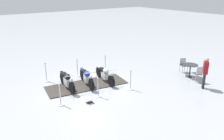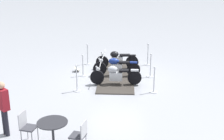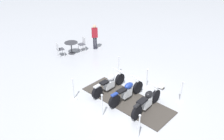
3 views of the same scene
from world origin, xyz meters
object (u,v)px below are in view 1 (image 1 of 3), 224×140
at_px(stanchion_right_mid, 98,90).
at_px(cafe_chair_across_table, 183,64).
at_px(motorcycle_black, 67,81).
at_px(motorcycle_navy, 87,77).
at_px(bystander_person, 205,70).
at_px(stanchion_left_rear, 105,66).
at_px(cafe_table, 190,67).
at_px(cafe_chair_near_table, 198,73).
at_px(stanchion_left_front, 46,75).
at_px(stanchion_right_rear, 131,83).
at_px(info_placard, 89,101).
at_px(stanchion_left_mid, 77,71).
at_px(motorcycle_chrome, 105,75).
at_px(stanchion_right_front, 60,98).

relative_size(stanchion_right_mid, cafe_chair_across_table, 1.14).
height_order(motorcycle_black, motorcycle_navy, motorcycle_black).
xyz_separation_m(cafe_chair_across_table, bystander_person, (1.17, 2.21, 0.49)).
relative_size(stanchion_left_rear, cafe_table, 1.28).
relative_size(motorcycle_navy, cafe_chair_near_table, 2.29).
bearing_deg(stanchion_left_front, stanchion_right_rear, 130.67).
height_order(motorcycle_navy, cafe_chair_near_table, motorcycle_navy).
bearing_deg(bystander_person, info_placard, 29.52).
bearing_deg(stanchion_left_front, info_placard, 100.24).
relative_size(stanchion_left_mid, stanchion_left_rear, 1.03).
bearing_deg(cafe_chair_across_table, motorcycle_navy, -82.36).
distance_m(motorcycle_chrome, stanchion_right_rear, 1.72).
distance_m(motorcycle_navy, stanchion_right_front, 2.43).
bearing_deg(motorcycle_black, motorcycle_navy, 86.78).
distance_m(cafe_table, cafe_chair_across_table, 0.82).
xyz_separation_m(motorcycle_chrome, stanchion_left_front, (2.68, -2.07, -0.08)).
height_order(motorcycle_black, stanchion_right_mid, stanchion_right_mid).
distance_m(stanchion_right_rear, stanchion_left_front, 4.89).
relative_size(stanchion_left_front, info_placard, 3.30).
distance_m(stanchion_left_rear, cafe_chair_across_table, 4.99).
bearing_deg(bystander_person, motorcycle_navy, 10.85).
bearing_deg(motorcycle_black, stanchion_right_rear, 59.52).
xyz_separation_m(stanchion_right_rear, bystander_person, (-3.27, 2.17, 0.65)).
height_order(cafe_table, cafe_chair_near_table, cafe_chair_near_table).
height_order(motorcycle_navy, stanchion_right_rear, stanchion_right_rear).
bearing_deg(stanchion_right_mid, info_placard, 23.18).
bearing_deg(motorcycle_chrome, stanchion_left_mid, -146.28).
xyz_separation_m(stanchion_left_front, stanchion_left_rear, (-3.70, 0.61, -0.03)).
height_order(motorcycle_navy, stanchion_left_front, stanchion_left_front).
bearing_deg(stanchion_left_rear, bystander_person, 117.68).
relative_size(motorcycle_navy, info_placard, 6.23).
relative_size(stanchion_right_front, cafe_chair_across_table, 1.20).
distance_m(motorcycle_navy, stanchion_left_front, 2.46).
xyz_separation_m(motorcycle_black, stanchion_left_front, (0.50, -1.70, -0.12)).
bearing_deg(cafe_table, stanchion_left_mid, -37.09).
height_order(motorcycle_navy, bystander_person, bystander_person).
bearing_deg(info_placard, stanchion_left_mid, -99.89).
bearing_deg(cafe_table, motorcycle_black, -21.82).
xyz_separation_m(stanchion_right_mid, cafe_table, (-5.95, 1.02, 0.24)).
distance_m(stanchion_left_mid, stanchion_right_rear, 3.66).
bearing_deg(motorcycle_black, stanchion_left_mid, 142.35).
relative_size(motorcycle_navy, stanchion_left_rear, 1.98).
xyz_separation_m(stanchion_left_mid, bystander_person, (-4.61, 5.57, 0.68)).
bearing_deg(stanchion_left_front, cafe_table, 148.78).
xyz_separation_m(stanchion_right_rear, stanchion_left_front, (3.19, -3.71, -0.00)).
bearing_deg(stanchion_right_mid, cafe_chair_across_table, 177.57).
distance_m(stanchion_right_mid, cafe_chair_near_table, 5.91).
xyz_separation_m(motorcycle_black, motorcycle_navy, (-1.09, 0.18, -0.01)).
bearing_deg(cafe_chair_across_table, stanchion_right_front, -69.88).
height_order(stanchion_left_front, cafe_chair_near_table, stanchion_left_front).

